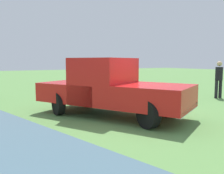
# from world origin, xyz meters

# --- Properties ---
(ground_plane) EXTENTS (80.00, 80.00, 0.00)m
(ground_plane) POSITION_xyz_m (0.00, 0.00, 0.00)
(ground_plane) COLOR #5B8C47
(pickup_truck) EXTENTS (5.05, 3.82, 1.79)m
(pickup_truck) POSITION_xyz_m (0.62, 0.25, 0.92)
(pickup_truck) COLOR black
(pickup_truck) RESTS_ON ground_plane
(person_visitor) EXTENTS (0.42, 0.42, 1.69)m
(person_visitor) POSITION_xyz_m (1.04, -5.83, 0.95)
(person_visitor) COLOR black
(person_visitor) RESTS_ON ground_plane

